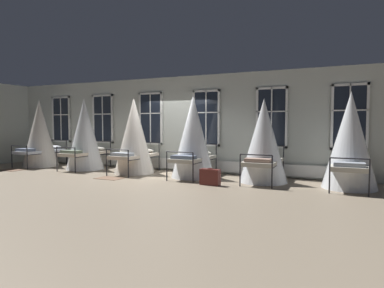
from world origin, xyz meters
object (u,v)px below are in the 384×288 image
object	(u,v)px
cot_second	(85,135)
suitcase_dark	(210,177)
cot_first	(40,134)
cot_fourth	(193,137)
cot_fifth	(264,141)
cot_sixth	(350,141)
cot_third	(134,136)

from	to	relation	value
cot_second	suitcase_dark	xyz separation A→B (m)	(5.43, -1.12, -1.05)
cot_first	cot_fourth	distance (m)	6.65
cot_fifth	cot_sixth	bearing A→B (deg)	-91.16
cot_second	cot_third	distance (m)	2.23
cot_first	suitcase_dark	xyz separation A→B (m)	(7.65, -1.05, -1.05)
cot_sixth	suitcase_dark	size ratio (longest dim) A/B	4.38
cot_third	suitcase_dark	xyz separation A→B (m)	(3.20, -1.05, -1.03)
cot_fifth	cot_sixth	size ratio (longest dim) A/B	0.95
suitcase_dark	cot_sixth	bearing A→B (deg)	22.74
cot_sixth	cot_first	bearing A→B (deg)	90.74
cot_fourth	cot_fifth	xyz separation A→B (m)	(2.20, 0.06, -0.08)
cot_first	cot_second	size ratio (longest dim) A/B	1.00
cot_second	cot_fifth	world-z (taller)	cot_second
cot_third	cot_sixth	world-z (taller)	cot_third
cot_first	cot_second	xyz separation A→B (m)	(2.22, 0.07, -0.00)
cot_fifth	cot_fourth	bearing A→B (deg)	90.42
cot_sixth	suitcase_dark	bearing A→B (deg)	108.33
cot_second	cot_third	xyz separation A→B (m)	(2.23, -0.06, -0.02)
cot_first	cot_sixth	xyz separation A→B (m)	(11.10, 0.07, -0.05)
cot_second	cot_fifth	size ratio (longest dim) A/B	1.09
cot_fifth	suitcase_dark	world-z (taller)	cot_fifth
cot_third	cot_fourth	world-z (taller)	cot_third
cot_first	cot_third	xyz separation A→B (m)	(4.45, 0.01, -0.02)
cot_first	cot_second	world-z (taller)	cot_first
cot_first	cot_fifth	bearing A→B (deg)	-88.60
suitcase_dark	cot_first	bearing A→B (deg)	177.00
cot_first	cot_third	size ratio (longest dim) A/B	1.02
suitcase_dark	cot_third	bearing A→B (deg)	166.56
cot_sixth	suitcase_dark	xyz separation A→B (m)	(-3.45, -1.12, -1.00)
cot_third	cot_fifth	distance (m)	4.40
cot_fifth	cot_sixth	distance (m)	2.25
cot_fifth	cot_first	bearing A→B (deg)	89.38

